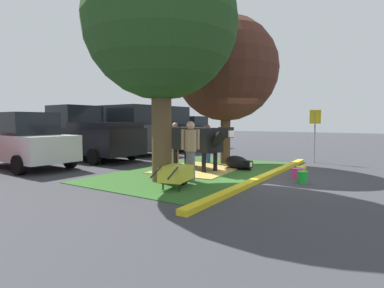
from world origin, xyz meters
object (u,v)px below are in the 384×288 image
(suv_black, at_px, (159,129))
(shade_tree_right, at_px, (226,69))
(person_visitor_far, at_px, (207,143))
(parking_sign, at_px, (315,126))
(bucket_green, at_px, (303,177))
(sedan_silver, at_px, (25,141))
(cow_holstein, at_px, (196,139))
(person_handler, at_px, (190,149))
(person_visitor_near, at_px, (175,142))
(calf_lying, at_px, (237,163))
(bucket_pink, at_px, (297,173))
(wheelbarrow, at_px, (177,174))
(shade_tree_left, at_px, (161,23))
(suv_dark_grey, at_px, (125,130))
(pickup_truck_black, at_px, (86,134))
(sedan_blue, at_px, (188,132))
(bucket_yellow, at_px, (301,170))

(suv_black, bearing_deg, shade_tree_right, -118.55)
(person_visitor_far, bearing_deg, parking_sign, -52.67)
(bucket_green, height_order, sedan_silver, sedan_silver)
(cow_holstein, height_order, person_visitor_far, person_visitor_far)
(cow_holstein, bearing_deg, sedan_silver, 118.39)
(person_handler, height_order, person_visitor_near, person_handler)
(calf_lying, xyz_separation_m, bucket_pink, (-0.59, -2.23, -0.08))
(person_handler, height_order, wheelbarrow, person_handler)
(shade_tree_left, relative_size, shade_tree_right, 1.14)
(person_handler, relative_size, suv_dark_grey, 0.36)
(pickup_truck_black, xyz_separation_m, sedan_blue, (8.03, -0.09, -0.13))
(cow_holstein, height_order, bucket_yellow, cow_holstein)
(shade_tree_right, xyz_separation_m, calf_lying, (-0.90, -0.93, -3.48))
(shade_tree_right, distance_m, person_visitor_near, 3.45)
(shade_tree_right, height_order, suv_black, shade_tree_right)
(person_visitor_near, distance_m, pickup_truck_black, 4.49)
(bucket_yellow, distance_m, pickup_truck_black, 9.20)
(bucket_green, xyz_separation_m, suv_dark_grey, (2.76, 9.66, 1.10))
(shade_tree_right, bearing_deg, pickup_truck_black, 107.87)
(calf_lying, distance_m, person_handler, 2.89)
(shade_tree_left, distance_m, cow_holstein, 4.04)
(cow_holstein, bearing_deg, shade_tree_right, -7.44)
(person_visitor_near, height_order, suv_dark_grey, suv_dark_grey)
(person_handler, xyz_separation_m, person_visitor_near, (2.45, 2.32, -0.03))
(calf_lying, height_order, suv_dark_grey, suv_dark_grey)
(person_visitor_far, bearing_deg, person_handler, -156.92)
(person_visitor_near, distance_m, wheelbarrow, 4.22)
(wheelbarrow, relative_size, bucket_pink, 5.09)
(shade_tree_left, xyz_separation_m, pickup_truck_black, (2.16, 6.05, -3.26))
(wheelbarrow, bearing_deg, sedan_silver, 91.51)
(suv_black, bearing_deg, cow_holstein, -131.25)
(cow_holstein, height_order, bucket_green, cow_holstein)
(person_handler, bearing_deg, person_visitor_far, 23.08)
(person_visitor_far, xyz_separation_m, sedan_silver, (-4.57, 5.08, 0.14))
(shade_tree_right, bearing_deg, shade_tree_left, -178.99)
(cow_holstein, distance_m, suv_black, 7.67)
(calf_lying, height_order, person_visitor_near, person_visitor_near)
(shade_tree_left, relative_size, sedan_blue, 1.46)
(person_visitor_far, xyz_separation_m, bucket_yellow, (-0.52, -3.80, -0.71))
(person_handler, distance_m, person_visitor_far, 3.79)
(bucket_green, bearing_deg, person_visitor_far, 65.49)
(person_visitor_near, xyz_separation_m, person_visitor_far, (1.03, -0.84, -0.05))
(shade_tree_left, bearing_deg, sedan_silver, 96.84)
(shade_tree_left, distance_m, bucket_green, 5.75)
(suv_dark_grey, bearing_deg, person_visitor_far, -98.89)
(shade_tree_right, distance_m, sedan_blue, 8.91)
(person_handler, bearing_deg, wheelbarrow, -168.80)
(wheelbarrow, bearing_deg, person_handler, 11.20)
(pickup_truck_black, bearing_deg, sedan_silver, -176.18)
(person_visitor_far, bearing_deg, suv_dark_grey, 81.11)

